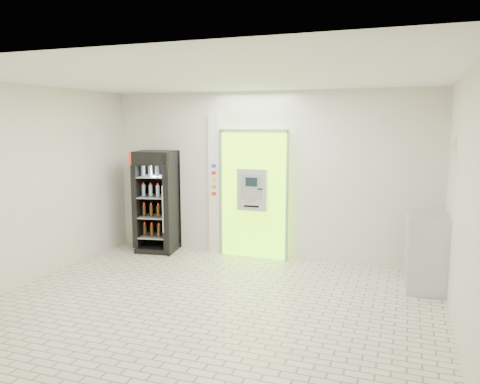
% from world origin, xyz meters
% --- Properties ---
extents(ground, '(6.00, 6.00, 0.00)m').
position_xyz_m(ground, '(0.00, 0.00, 0.00)').
color(ground, beige).
rests_on(ground, ground).
extents(room_shell, '(6.00, 6.00, 6.00)m').
position_xyz_m(room_shell, '(0.00, 0.00, 1.84)').
color(room_shell, silver).
rests_on(room_shell, ground).
extents(atm_assembly, '(1.30, 0.24, 2.33)m').
position_xyz_m(atm_assembly, '(-0.20, 2.41, 1.17)').
color(atm_assembly, '#83F30D').
rests_on(atm_assembly, ground).
extents(pillar, '(0.22, 0.11, 2.60)m').
position_xyz_m(pillar, '(-0.98, 2.45, 1.30)').
color(pillar, silver).
rests_on(pillar, ground).
extents(beverage_cooler, '(0.82, 0.77, 1.92)m').
position_xyz_m(beverage_cooler, '(-2.06, 2.18, 0.92)').
color(beverage_cooler, black).
rests_on(beverage_cooler, ground).
extents(steel_cabinet, '(0.61, 0.87, 1.11)m').
position_xyz_m(steel_cabinet, '(2.71, 1.64, 0.56)').
color(steel_cabinet, '#B1B4B9').
rests_on(steel_cabinet, ground).
extents(exit_sign, '(0.02, 0.22, 0.26)m').
position_xyz_m(exit_sign, '(2.99, 1.40, 2.12)').
color(exit_sign, white).
rests_on(exit_sign, room_shell).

